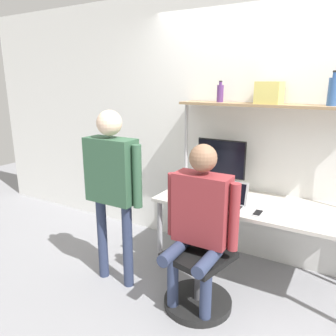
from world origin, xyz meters
TOP-DOWN VIEW (x-y plane):
  - ground_plane at (0.00, 0.00)m, footprint 12.00×12.00m
  - wall_back at (0.00, 0.78)m, footprint 8.00×0.06m
  - desk at (0.00, 0.39)m, footprint 1.77×0.73m
  - shelf_unit at (0.00, 0.61)m, footprint 1.68×0.27m
  - monitor at (-0.42, 0.59)m, footprint 0.50×0.18m
  - laptop at (-0.20, 0.23)m, footprint 0.32×0.21m
  - cell_phone at (0.09, 0.16)m, footprint 0.07×0.15m
  - office_chair at (-0.23, -0.23)m, footprint 0.56×0.56m
  - person_seated at (-0.24, -0.28)m, footprint 0.60×0.47m
  - person_standing at (-1.05, -0.34)m, footprint 0.62×0.21m
  - bottle_purple at (-0.46, 0.61)m, footprint 0.06×0.06m
  - bottle_blue at (0.51, 0.61)m, footprint 0.08×0.08m
  - storage_box at (-0.00, 0.61)m, footprint 0.21×0.23m

SIDE VIEW (x-z plane):
  - ground_plane at x=0.00m, z-range 0.00..0.00m
  - office_chair at x=-0.23m, z-range -0.18..0.75m
  - desk at x=0.00m, z-range 0.29..1.02m
  - cell_phone at x=0.09m, z-range 0.73..0.74m
  - laptop at x=-0.20m, z-range 0.68..0.90m
  - person_seated at x=-0.24m, z-range 0.13..1.48m
  - person_standing at x=-1.05m, z-range 0.22..1.79m
  - monitor at x=-0.42m, z-range 0.77..1.28m
  - wall_back at x=0.00m, z-range 0.00..2.70m
  - shelf_unit at x=0.00m, z-range 0.58..2.19m
  - bottle_purple at x=-0.46m, z-range 1.59..1.79m
  - storage_box at x=0.00m, z-range 1.61..1.80m
  - bottle_blue at x=0.51m, z-range 1.59..1.87m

